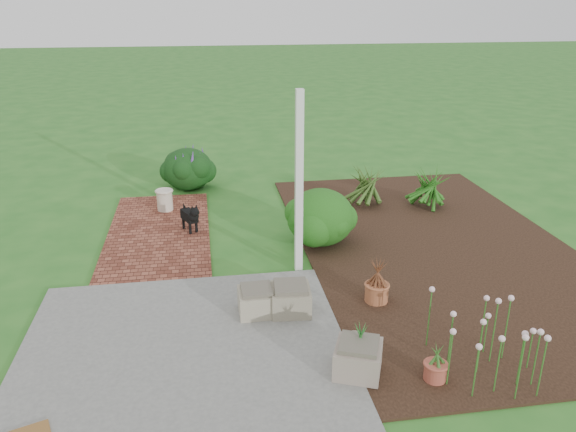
{
  "coord_description": "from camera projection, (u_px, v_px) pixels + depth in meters",
  "views": [
    {
      "loc": [
        -0.94,
        -6.82,
        3.55
      ],
      "look_at": [
        0.2,
        0.4,
        0.7
      ],
      "focal_mm": 35.0,
      "sensor_mm": 36.0,
      "label": 1
    }
  ],
  "objects": [
    {
      "name": "ground",
      "position": [
        278.0,
        275.0,
        7.7
      ],
      "size": [
        80.0,
        80.0,
        0.0
      ],
      "primitive_type": "plane",
      "color": "#256620",
      "rests_on": "ground"
    },
    {
      "name": "agapanthus_clump_back",
      "position": [
        429.0,
        184.0,
        9.99
      ],
      "size": [
        0.99,
        0.99,
        0.85
      ],
      "primitive_type": null,
      "rotation": [
        0.0,
        0.0,
        0.05
      ],
      "color": "#18420E",
      "rests_on": "garden_bed"
    },
    {
      "name": "terracotta_pot_small_right",
      "position": [
        359.0,
        357.0,
        5.68
      ],
      "size": [
        0.3,
        0.3,
        0.24
      ],
      "primitive_type": "cylinder",
      "rotation": [
        0.0,
        0.0,
        0.06
      ],
      "color": "#995933",
      "rests_on": "garden_bed"
    },
    {
      "name": "veranda_post",
      "position": [
        299.0,
        185.0,
        7.38
      ],
      "size": [
        0.1,
        0.1,
        2.5
      ],
      "primitive_type": "cube",
      "color": "white",
      "rests_on": "ground"
    },
    {
      "name": "evergreen_shrub",
      "position": [
        321.0,
        216.0,
        8.5
      ],
      "size": [
        1.3,
        1.3,
        0.87
      ],
      "primitive_type": "ellipsoid",
      "rotation": [
        0.0,
        0.0,
        0.32
      ],
      "color": "#1B440F",
      "rests_on": "garden_bed"
    },
    {
      "name": "cream_ceramic_urn",
      "position": [
        165.0,
        200.0,
        9.88
      ],
      "size": [
        0.3,
        0.3,
        0.36
      ],
      "primitive_type": "cylinder",
      "rotation": [
        0.0,
        0.0,
        0.12
      ],
      "color": "beige",
      "rests_on": "brick_path"
    },
    {
      "name": "purple_flowering_bush",
      "position": [
        188.0,
        168.0,
        11.05
      ],
      "size": [
        1.2,
        1.2,
        0.84
      ],
      "primitive_type": "ellipsoid",
      "rotation": [
        0.0,
        0.0,
        -0.26
      ],
      "color": "black",
      "rests_on": "ground"
    },
    {
      "name": "terracotta_pot_bronze",
      "position": [
        377.0,
        292.0,
        6.94
      ],
      "size": [
        0.37,
        0.37,
        0.23
      ],
      "primitive_type": "cylinder",
      "rotation": [
        0.0,
        0.0,
        0.37
      ],
      "color": "#A05936",
      "rests_on": "garden_bed"
    },
    {
      "name": "stone_trough_mid",
      "position": [
        257.0,
        302.0,
        6.65
      ],
      "size": [
        0.43,
        0.43,
        0.28
      ],
      "primitive_type": "cube",
      "rotation": [
        0.0,
        0.0,
        0.01
      ],
      "color": "gray",
      "rests_on": "concrete_patio"
    },
    {
      "name": "brick_path",
      "position": [
        159.0,
        232.0,
        9.06
      ],
      "size": [
        1.6,
        3.5,
        0.04
      ],
      "primitive_type": "cube",
      "color": "#5B291C",
      "rests_on": "ground"
    },
    {
      "name": "pink_flower_patch",
      "position": [
        488.0,
        339.0,
        5.57
      ],
      "size": [
        1.32,
        1.32,
        0.72
      ],
      "primitive_type": null,
      "rotation": [
        0.0,
        0.0,
        0.2
      ],
      "color": "#113D0F",
      "rests_on": "garden_bed"
    },
    {
      "name": "terracotta_pot_small_left",
      "position": [
        435.0,
        371.0,
        5.51
      ],
      "size": [
        0.25,
        0.25,
        0.18
      ],
      "primitive_type": "cylinder",
      "rotation": [
        0.0,
        0.0,
        -0.14
      ],
      "color": "#A24937",
      "rests_on": "garden_bed"
    },
    {
      "name": "stone_trough_near",
      "position": [
        358.0,
        359.0,
        5.58
      ],
      "size": [
        0.59,
        0.59,
        0.3
      ],
      "primitive_type": "cube",
      "rotation": [
        0.0,
        0.0,
        -0.39
      ],
      "color": "gray",
      "rests_on": "concrete_patio"
    },
    {
      "name": "stone_trough_far",
      "position": [
        291.0,
        300.0,
        6.68
      ],
      "size": [
        0.5,
        0.5,
        0.31
      ],
      "primitive_type": "cube",
      "rotation": [
        0.0,
        0.0,
        -0.08
      ],
      "color": "#746E56",
      "rests_on": "concrete_patio"
    },
    {
      "name": "agapanthus_clump_front",
      "position": [
        366.0,
        182.0,
        10.09
      ],
      "size": [
        1.07,
        1.07,
        0.85
      ],
      "primitive_type": null,
      "rotation": [
        0.0,
        0.0,
        0.13
      ],
      "color": "#1C3710",
      "rests_on": "garden_bed"
    },
    {
      "name": "black_dog",
      "position": [
        190.0,
        215.0,
        8.93
      ],
      "size": [
        0.31,
        0.5,
        0.46
      ],
      "rotation": [
        0.0,
        0.0,
        0.44
      ],
      "color": "black",
      "rests_on": "brick_path"
    },
    {
      "name": "garden_bed",
      "position": [
        436.0,
        247.0,
        8.52
      ],
      "size": [
        4.0,
        7.0,
        0.03
      ],
      "primitive_type": "cube",
      "color": "black",
      "rests_on": "ground"
    },
    {
      "name": "concrete_patio",
      "position": [
        184.0,
        357.0,
        5.9
      ],
      "size": [
        3.5,
        3.5,
        0.04
      ],
      "primitive_type": "cube",
      "color": "slate",
      "rests_on": "ground"
    }
  ]
}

